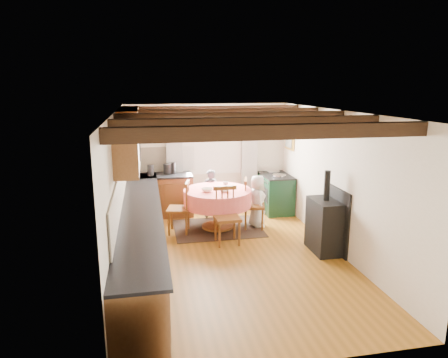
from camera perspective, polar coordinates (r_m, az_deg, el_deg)
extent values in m
cube|color=#955D1A|center=(6.90, 1.29, -10.84)|extent=(3.60, 5.50, 0.00)
cube|color=white|center=(6.32, 1.41, 9.46)|extent=(3.60, 5.50, 0.00)
cube|color=silver|center=(9.16, -2.34, 3.03)|extent=(3.60, 0.00, 2.40)
cube|color=silver|center=(4.01, 9.94, -10.68)|extent=(3.60, 0.00, 2.40)
cube|color=silver|center=(6.38, -14.65, -1.87)|extent=(0.00, 5.50, 2.40)
cube|color=silver|center=(7.11, 15.67, -0.41)|extent=(0.00, 5.50, 2.40)
cube|color=black|center=(4.40, 7.04, 6.59)|extent=(3.60, 0.16, 0.16)
cube|color=black|center=(5.36, 3.72, 7.81)|extent=(3.60, 0.16, 0.16)
cube|color=black|center=(6.33, 1.40, 8.65)|extent=(3.60, 0.16, 0.16)
cube|color=black|center=(7.31, -0.30, 9.25)|extent=(3.60, 0.16, 0.16)
cube|color=black|center=(8.29, -1.61, 9.70)|extent=(3.60, 0.16, 0.16)
cube|color=beige|center=(6.67, -14.34, -1.20)|extent=(0.02, 4.50, 0.55)
cube|color=beige|center=(9.04, -8.60, 2.76)|extent=(1.40, 0.02, 0.55)
cube|color=brown|center=(6.60, -11.65, -8.14)|extent=(0.60, 5.30, 0.88)
cube|color=brown|center=(8.93, -8.68, -2.37)|extent=(1.30, 0.60, 0.88)
cube|color=black|center=(6.45, -11.66, -4.32)|extent=(0.64, 5.30, 0.04)
cube|color=black|center=(8.80, -8.77, 0.48)|extent=(1.30, 0.64, 0.04)
cube|color=brown|center=(7.42, -13.14, 6.17)|extent=(0.34, 1.80, 0.90)
cube|color=brown|center=(5.94, -13.57, 4.00)|extent=(0.34, 0.90, 0.70)
cube|color=white|center=(9.09, -1.72, 5.51)|extent=(1.34, 0.03, 1.54)
cube|color=white|center=(9.10, -1.73, 5.52)|extent=(1.20, 0.01, 1.40)
cube|color=#B3B4B2|center=(8.99, -6.97, 2.11)|extent=(0.35, 0.10, 2.10)
cube|color=#B3B4B2|center=(9.27, 3.58, 2.50)|extent=(0.35, 0.10, 2.10)
cylinder|color=black|center=(8.95, -1.66, 9.25)|extent=(2.00, 0.03, 0.03)
cube|color=gold|center=(9.09, 9.23, 5.98)|extent=(0.04, 0.50, 0.60)
cylinder|color=silver|center=(9.27, 4.13, 6.25)|extent=(0.30, 0.02, 0.30)
cube|color=#392619|center=(8.16, -0.90, -6.92)|extent=(1.72, 1.34, 0.01)
imported|color=#3C4048|center=(8.72, -1.94, -2.04)|extent=(0.42, 0.32, 1.05)
imported|color=white|center=(8.17, 4.69, -3.11)|extent=(0.34, 0.52, 1.05)
imported|color=silver|center=(7.75, 0.09, -1.66)|extent=(0.24, 0.24, 0.05)
imported|color=silver|center=(7.77, -2.40, -1.56)|extent=(0.23, 0.23, 0.07)
imported|color=silver|center=(8.15, 0.22, -0.73)|extent=(0.15, 0.15, 0.10)
cylinder|color=#262628|center=(8.72, -10.31, 1.22)|extent=(0.14, 0.14, 0.23)
cylinder|color=#262628|center=(8.85, -7.90, 1.45)|extent=(0.20, 0.20, 0.22)
cylinder|color=#262628|center=(8.81, -7.11, 1.53)|extent=(0.09, 0.09, 0.26)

